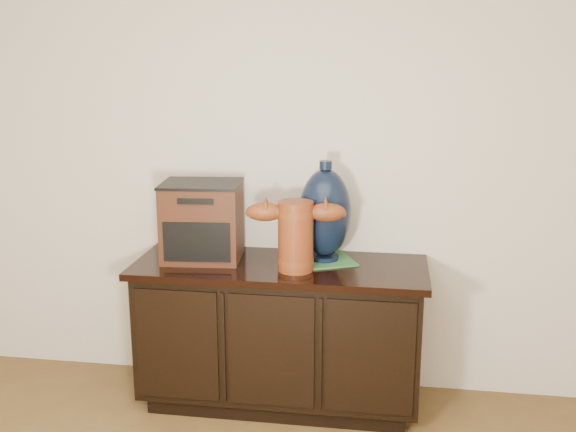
% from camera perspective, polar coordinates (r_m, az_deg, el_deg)
% --- Properties ---
extents(room, '(5.00, 5.00, 5.00)m').
position_cam_1_polar(room, '(1.17, -19.17, -11.63)').
color(room, brown).
rests_on(room, ground).
extents(sideboard, '(1.46, 0.56, 0.75)m').
position_cam_1_polar(sideboard, '(3.49, -0.69, -9.84)').
color(sideboard, black).
rests_on(sideboard, ground).
extents(terracotta_vessel, '(0.48, 0.20, 0.34)m').
position_cam_1_polar(terracotta_vessel, '(3.21, 0.65, -1.35)').
color(terracotta_vessel, brown).
rests_on(terracotta_vessel, sideboard).
extents(tv_radio, '(0.42, 0.35, 0.40)m').
position_cam_1_polar(tv_radio, '(3.42, -7.28, -0.43)').
color(tv_radio, '#3A1B0E').
rests_on(tv_radio, sideboard).
extents(green_mat, '(0.36, 0.36, 0.01)m').
position_cam_1_polar(green_mat, '(3.42, 3.10, -3.73)').
color(green_mat, '#306C36').
rests_on(green_mat, sideboard).
extents(lamp_base, '(0.34, 0.34, 0.50)m').
position_cam_1_polar(lamp_base, '(3.35, 3.16, 0.23)').
color(lamp_base, black).
rests_on(lamp_base, green_mat).
extents(spray_can, '(0.06, 0.06, 0.18)m').
position_cam_1_polar(spray_can, '(3.41, 0.57, -2.21)').
color(spray_can, '#5A100F').
rests_on(spray_can, sideboard).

